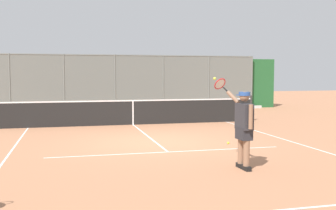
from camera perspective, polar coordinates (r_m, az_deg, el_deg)
name	(u,v)px	position (r m, az deg, el deg)	size (l,w,h in m)	color
ground_plane	(155,142)	(11.73, -1.85, -5.23)	(60.00, 60.00, 0.00)	#B27551
court_line_markings	(170,154)	(10.00, 0.34, -6.90)	(7.77, 10.25, 0.01)	white
fence_backdrop	(114,84)	(22.01, -7.65, 2.91)	(18.63, 1.37, 2.97)	slate
tennis_net	(133,112)	(15.61, -4.98, -0.99)	(9.98, 0.09, 1.07)	#2D2D2D
tennis_player	(243,124)	(8.45, 10.61, -2.68)	(0.51, 1.35, 1.90)	black
tennis_ball_mid_court	(228,143)	(11.48, 8.51, -5.32)	(0.07, 0.07, 0.07)	#CCDB33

